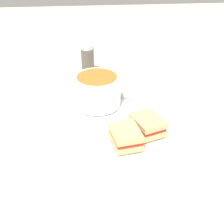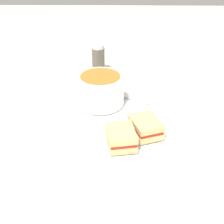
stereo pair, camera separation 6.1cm
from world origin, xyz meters
name	(u,v)px [view 2 (the right image)]	position (x,y,z in m)	size (l,w,h in m)	color
ground_plane	(112,128)	(0.00, 0.00, 0.00)	(2.40, 2.40, 0.00)	beige
plate	(112,124)	(0.00, 0.00, 0.01)	(0.35, 0.35, 0.02)	white
soup_bowl	(101,90)	(0.03, -0.07, 0.06)	(0.11, 0.11, 0.07)	white
spoon	(123,95)	(-0.03, -0.11, 0.02)	(0.09, 0.06, 0.01)	silver
sandwich_half_near	(121,137)	(-0.02, 0.08, 0.04)	(0.06, 0.08, 0.03)	tan
sandwich_half_far	(146,127)	(-0.07, 0.05, 0.04)	(0.07, 0.08, 0.03)	tan
salt_shaker	(98,60)	(0.04, -0.29, 0.05)	(0.04, 0.04, 0.09)	#4C4742
menu_sheet	(210,83)	(-0.28, -0.23, 0.00)	(0.31, 0.31, 0.00)	white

